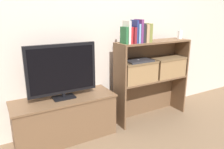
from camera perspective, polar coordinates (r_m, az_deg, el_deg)
name	(u,v)px	position (r m, az deg, el deg)	size (l,w,h in m)	color
ground_plane	(118,132)	(2.53, 1.52, -14.85)	(16.00, 16.00, 0.00)	brown
wall_back	(100,21)	(2.53, -3.18, 13.79)	(10.00, 0.05, 2.40)	beige
tv_stand	(65,118)	(2.38, -12.11, -11.09)	(1.04, 0.39, 0.46)	brown
tv	(62,70)	(2.19, -12.89, 1.10)	(0.70, 0.14, 0.55)	black
bookshelf_lower_tier	(148,92)	(2.83, 9.44, -4.48)	(0.95, 0.26, 0.51)	brown
bookshelf_upper_tier	(150,54)	(2.70, 9.93, 5.17)	(0.95, 0.26, 0.46)	brown
book_forest	(124,35)	(2.34, 3.20, 10.17)	(0.03, 0.12, 0.18)	#286638
book_ivory	(127,32)	(2.35, 3.86, 10.97)	(0.03, 0.13, 0.24)	silver
book_crimson	(129,35)	(2.37, 4.46, 10.21)	(0.03, 0.12, 0.18)	#B22328
book_maroon	(132,35)	(2.39, 5.17, 10.19)	(0.03, 0.16, 0.17)	maroon
book_navy	(134,32)	(2.41, 5.80, 11.10)	(0.02, 0.13, 0.25)	navy
book_skyblue	(136,33)	(2.43, 6.33, 10.63)	(0.02, 0.15, 0.20)	#709ECC
book_plum	(139,31)	(2.44, 6.95, 11.19)	(0.03, 0.15, 0.25)	#6B2D66
book_charcoal	(141,33)	(2.46, 7.58, 10.74)	(0.03, 0.14, 0.21)	#232328
book_tan	(144,33)	(2.49, 8.34, 10.62)	(0.04, 0.16, 0.20)	tan
book_olive	(147,33)	(2.52, 9.10, 10.73)	(0.04, 0.16, 0.21)	olive
baby_monitor	(180,35)	(2.91, 17.32, 9.92)	(0.05, 0.04, 0.13)	white
storage_basket_left	(138,71)	(2.54, 6.79, 0.98)	(0.44, 0.23, 0.24)	#937047
storage_basket_right	(167,66)	(2.83, 14.28, 2.16)	(0.44, 0.23, 0.24)	#937047
laptop	(138,61)	(2.51, 6.88, 3.63)	(0.31, 0.21, 0.02)	#2D2D33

